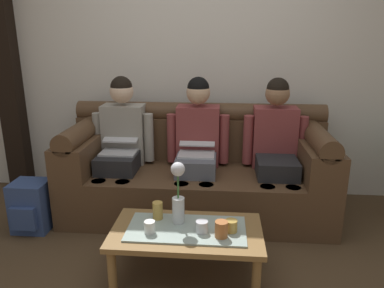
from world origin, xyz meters
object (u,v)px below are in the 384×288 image
at_px(cup_far_left, 202,227).
at_px(person_middle, 197,142).
at_px(cup_near_left, 150,227).
at_px(cup_far_center, 221,229).
at_px(person_left, 121,140).
at_px(cup_far_right, 158,210).
at_px(coffee_table, 187,235).
at_px(cup_near_right, 231,226).
at_px(flower_vase, 178,194).
at_px(backpack_left, 32,206).
at_px(person_right, 276,144).
at_px(couch, 197,173).

bearing_deg(cup_far_left, person_middle, 95.74).
xyz_separation_m(cup_near_left, cup_far_center, (0.45, -0.01, 0.01)).
distance_m(person_left, cup_far_right, 1.02).
bearing_deg(person_middle, coffee_table, -90.00).
bearing_deg(cup_near_right, flower_vase, 165.74).
bearing_deg(person_middle, cup_near_right, -73.81).
height_order(person_middle, backpack_left, person_middle).
relative_size(person_right, cup_far_left, 15.61).
bearing_deg(person_left, cup_far_right, -61.16).
bearing_deg(flower_vase, person_right, 50.56).
relative_size(coffee_table, cup_near_left, 12.47).
bearing_deg(flower_vase, cup_far_left, -34.89).
bearing_deg(cup_near_right, cup_far_left, -172.26).
relative_size(person_middle, cup_near_right, 15.57).
distance_m(cup_near_right, backpack_left, 1.72).
distance_m(person_middle, cup_near_left, 1.11).
distance_m(person_right, cup_near_left, 1.42).
xyz_separation_m(couch, person_right, (0.68, -0.00, 0.29)).
xyz_separation_m(person_right, cup_far_right, (-0.89, -0.87, -0.24)).
bearing_deg(cup_near_right, person_middle, 106.19).
bearing_deg(cup_far_right, cup_near_left, -95.37).
bearing_deg(coffee_table, cup_far_left, -22.55).
relative_size(flower_vase, cup_far_right, 3.55).
bearing_deg(cup_far_right, couch, 76.49).
bearing_deg(cup_far_center, person_left, 130.49).
xyz_separation_m(cup_far_left, cup_far_right, (-0.31, 0.16, 0.02)).
xyz_separation_m(person_middle, cup_near_left, (-0.23, -1.06, -0.26)).
height_order(person_left, flower_vase, person_left).
xyz_separation_m(coffee_table, cup_far_center, (0.23, -0.09, 0.10)).
distance_m(coffee_table, backpack_left, 1.44).
bearing_deg(cup_far_right, cup_near_right, -14.73).
height_order(couch, cup_far_left, couch).
bearing_deg(person_middle, person_right, 0.04).
xyz_separation_m(couch, cup_far_right, (-0.21, -0.87, 0.05)).
bearing_deg(flower_vase, cup_near_right, -14.26).
relative_size(couch, person_left, 1.89).
relative_size(coffee_table, backpack_left, 2.35).
relative_size(couch, cup_far_left, 29.55).
bearing_deg(couch, cup_near_right, -73.87).
distance_m(coffee_table, cup_near_left, 0.26).
distance_m(cup_far_left, backpack_left, 1.56).
relative_size(cup_far_right, backpack_left, 0.29).
relative_size(couch, person_right, 1.89).
relative_size(cup_near_left, backpack_left, 0.19).
xyz_separation_m(flower_vase, cup_near_right, (0.35, -0.09, -0.17)).
xyz_separation_m(person_right, backpack_left, (-2.03, -0.47, -0.45)).
relative_size(couch, coffee_table, 2.34).
bearing_deg(cup_far_left, cup_far_center, -20.53).
distance_m(cup_near_left, backpack_left, 1.27).
relative_size(person_left, cup_near_left, 15.45).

